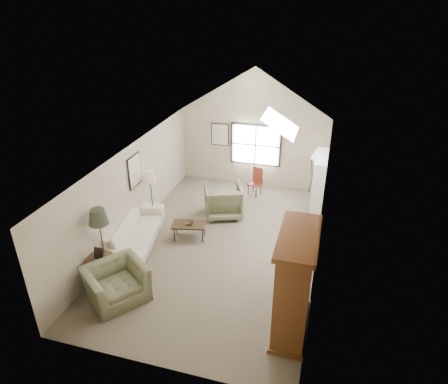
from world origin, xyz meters
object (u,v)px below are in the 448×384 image
(armchair_near, at_px, (116,283))
(armoire, at_px, (294,284))
(sofa, at_px, (134,232))
(coffee_table, at_px, (189,231))
(side_chair, at_px, (255,182))
(side_table, at_px, (101,270))
(armchair_far, at_px, (223,200))

(armchair_near, bearing_deg, armoire, -50.73)
(sofa, xyz_separation_m, coffee_table, (1.31, 0.67, -0.16))
(armchair_near, height_order, side_chair, side_chair)
(side_chair, bearing_deg, armchair_near, -87.18)
(armoire, relative_size, sofa, 0.82)
(sofa, distance_m, coffee_table, 1.48)
(coffee_table, bearing_deg, armchair_near, -104.97)
(side_chair, bearing_deg, side_table, -93.88)
(armchair_near, xyz_separation_m, side_chair, (1.87, 5.73, 0.07))
(armchair_far, distance_m, side_table, 4.19)
(side_chair, bearing_deg, sofa, -102.47)
(armoire, height_order, armchair_far, armoire)
(side_table, xyz_separation_m, side_chair, (2.48, 5.35, 0.13))
(armoire, bearing_deg, armchair_far, 122.53)
(sofa, distance_m, side_chair, 4.50)
(armchair_near, relative_size, coffee_table, 1.36)
(coffee_table, distance_m, side_chair, 3.30)
(armoire, distance_m, coffee_table, 4.05)
(coffee_table, relative_size, side_chair, 0.97)
(armchair_near, xyz_separation_m, side_table, (-0.60, 0.37, -0.07))
(armchair_far, relative_size, coffee_table, 1.21)
(coffee_table, bearing_deg, sofa, -152.82)
(coffee_table, distance_m, side_table, 2.63)
(coffee_table, bearing_deg, armchair_far, 70.38)
(armchair_near, distance_m, side_table, 0.71)
(armchair_far, xyz_separation_m, side_chair, (0.64, 1.59, -0.03))
(armoire, distance_m, side_table, 4.45)
(armchair_far, xyz_separation_m, coffee_table, (-0.53, -1.49, -0.27))
(armchair_far, height_order, coffee_table, armchair_far)
(side_table, distance_m, side_chair, 5.90)
(armchair_near, distance_m, coffee_table, 2.74)
(sofa, relative_size, side_table, 3.99)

